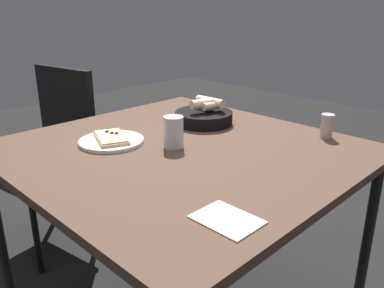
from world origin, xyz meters
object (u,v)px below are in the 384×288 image
Objects in this scene: dining_table at (181,161)px; pizza_plate at (111,140)px; bread_basket at (204,116)px; chair_near at (53,148)px; pepper_shaker at (327,127)px; beer_glass at (174,134)px.

pizza_plate is at bearing -145.25° from dining_table.
bread_basket is 0.27× the size of chair_near.
pepper_shaker is (0.32, 0.48, 0.10)m from dining_table.
pepper_shaker is (0.55, 0.63, 0.03)m from pizza_plate.
pizza_plate is 2.57× the size of pepper_shaker.
pepper_shaker is (0.47, 0.20, 0.01)m from bread_basket.
chair_near is at bearing -155.80° from bread_basket.
beer_glass reaches higher than pizza_plate.
beer_glass reaches higher than bread_basket.
dining_table is 0.59m from pepper_shaker.
chair_near is (-0.70, 0.09, -0.24)m from pizza_plate.
bread_basket reaches higher than pizza_plate.
dining_table is 0.11m from beer_glass.
pizza_plate is 0.74m from chair_near.
chair_near is at bearing -156.28° from pepper_shaker.
bread_basket is at bearing 117.27° from dining_table.
pizza_plate is 0.26× the size of chair_near.
beer_glass is at bearing 33.67° from pizza_plate.
chair_near reaches higher than pepper_shaker.
dining_table is at bearing 4.06° from chair_near.
dining_table is 1.27× the size of chair_near.
pepper_shaker is at bearing 55.98° from dining_table.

